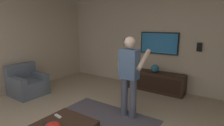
{
  "coord_description": "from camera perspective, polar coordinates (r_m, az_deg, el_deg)",
  "views": [
    {
      "loc": [
        -1.64,
        -1.75,
        1.85
      ],
      "look_at": [
        1.36,
        0.29,
        1.08
      ],
      "focal_mm": 28.51,
      "sensor_mm": 36.0,
      "label": 1
    }
  ],
  "objects": [
    {
      "name": "media_console",
      "position": [
        5.28,
        13.28,
        -5.69
      ],
      "size": [
        0.45,
        1.7,
        0.55
      ],
      "rotation": [
        0.0,
        0.0,
        3.14
      ],
      "color": "#332116",
      "rests_on": "ground"
    },
    {
      "name": "person_standing",
      "position": [
        3.53,
        5.63,
        -3.12
      ],
      "size": [
        0.54,
        0.55,
        1.64
      ],
      "rotation": [
        0.0,
        0.0,
        -0.03
      ],
      "color": "#4C5166",
      "rests_on": "ground"
    },
    {
      "name": "tv",
      "position": [
        5.28,
        14.8,
        6.18
      ],
      "size": [
        0.05,
        1.1,
        0.62
      ],
      "rotation": [
        0.0,
        0.0,
        3.14
      ],
      "color": "black"
    },
    {
      "name": "remote_black",
      "position": [
        2.95,
        -20.76,
        -18.04
      ],
      "size": [
        0.13,
        0.14,
        0.02
      ],
      "primitive_type": "cube",
      "rotation": [
        0.0,
        0.0,
        0.88
      ],
      "color": "black",
      "rests_on": "coffee_table"
    },
    {
      "name": "vase_round",
      "position": [
        5.14,
        13.62,
        -1.7
      ],
      "size": [
        0.22,
        0.22,
        0.22
      ],
      "primitive_type": "sphere",
      "color": "teal",
      "rests_on": "media_console"
    },
    {
      "name": "remote_white",
      "position": [
        3.12,
        -16.93,
        -15.98
      ],
      "size": [
        0.06,
        0.15,
        0.02
      ],
      "primitive_type": "cube",
      "rotation": [
        0.0,
        0.0,
        1.45
      ],
      "color": "white",
      "rests_on": "coffee_table"
    },
    {
      "name": "armchair",
      "position": [
        5.36,
        -25.48,
        -6.23
      ],
      "size": [
        0.81,
        0.82,
        0.82
      ],
      "rotation": [
        0.0,
        0.0,
        -1.58
      ],
      "color": "slate",
      "rests_on": "ground"
    },
    {
      "name": "wall_speaker_left",
      "position": [
        5.05,
        26.25,
        4.59
      ],
      "size": [
        0.06,
        0.12,
        0.22
      ],
      "primitive_type": "cube",
      "color": "black"
    },
    {
      "name": "wall_back_tv",
      "position": [
        5.37,
        15.17,
        6.34
      ],
      "size": [
        0.1,
        6.66,
        2.71
      ],
      "primitive_type": "cube",
      "color": "#C6B299",
      "rests_on": "ground"
    },
    {
      "name": "wall_speaker_right",
      "position": [
        5.76,
        4.47,
        6.64
      ],
      "size": [
        0.06,
        0.12,
        0.22
      ],
      "primitive_type": "cube",
      "color": "black"
    }
  ]
}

